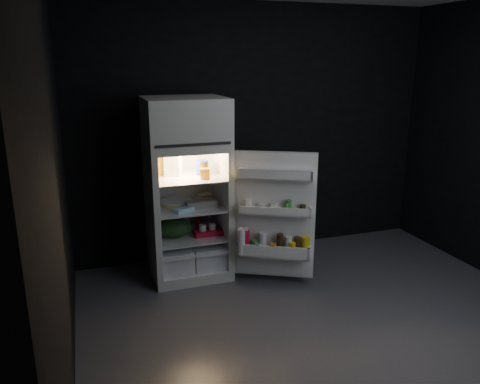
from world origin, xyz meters
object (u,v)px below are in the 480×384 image
object	(u,v)px
fridge_door	(274,219)
egg_carton	(202,204)
refrigerator	(186,182)
yogurt_tray	(208,232)
milk_jug	(173,163)

from	to	relation	value
fridge_door	egg_carton	bearing A→B (deg)	145.90
refrigerator	fridge_door	world-z (taller)	refrigerator
yogurt_tray	refrigerator	bearing A→B (deg)	146.79
fridge_door	milk_jug	world-z (taller)	fridge_door
refrigerator	milk_jug	xyz separation A→B (m)	(-0.12, 0.04, 0.19)
refrigerator	egg_carton	world-z (taller)	refrigerator
refrigerator	milk_jug	size ratio (longest dim) A/B	7.42
fridge_door	egg_carton	distance (m)	0.73
milk_jug	egg_carton	size ratio (longest dim) A/B	0.78
refrigerator	yogurt_tray	size ratio (longest dim) A/B	6.17
refrigerator	fridge_door	xyz separation A→B (m)	(0.71, -0.55, -0.28)
milk_jug	yogurt_tray	bearing A→B (deg)	-3.80
refrigerator	fridge_door	bearing A→B (deg)	-37.71
fridge_door	milk_jug	distance (m)	1.12
yogurt_tray	fridge_door	bearing A→B (deg)	-40.18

